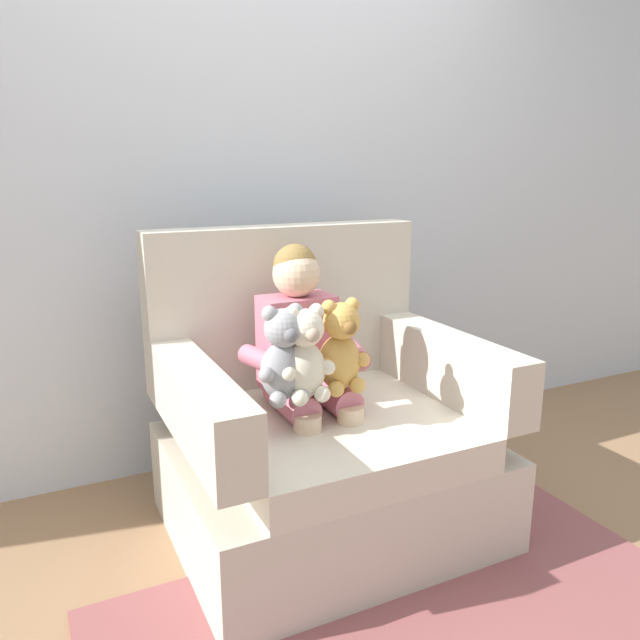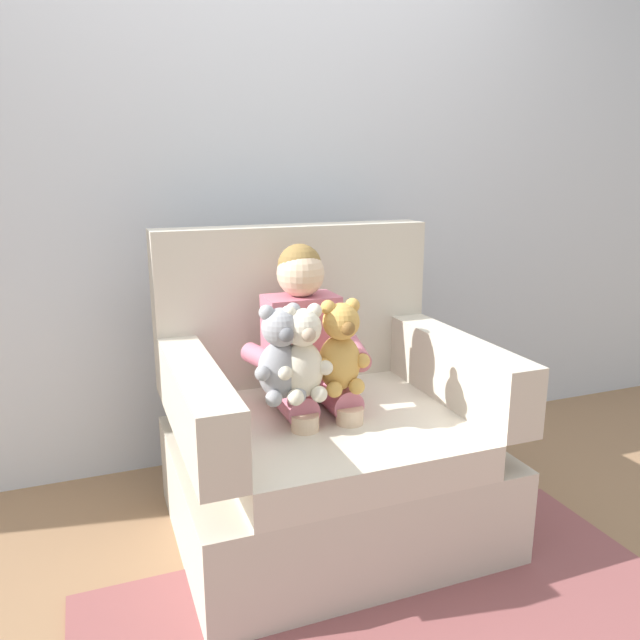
# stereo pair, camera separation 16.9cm
# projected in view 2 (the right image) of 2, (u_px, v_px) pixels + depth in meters

# --- Properties ---
(ground_plane) EXTENTS (8.00, 8.00, 0.00)m
(ground_plane) POSITION_uv_depth(u_px,v_px,m) (329.00, 527.00, 2.30)
(ground_plane) COLOR #936D4C
(back_wall) EXTENTS (6.00, 0.10, 2.60)m
(back_wall) POSITION_uv_depth(u_px,v_px,m) (264.00, 167.00, 2.69)
(back_wall) COLOR silver
(back_wall) RESTS_ON ground
(armchair) EXTENTS (1.09, 0.92, 1.08)m
(armchair) POSITION_uv_depth(u_px,v_px,m) (325.00, 437.00, 2.26)
(armchair) COLOR beige
(armchair) RESTS_ON ground
(seated_child) EXTENTS (0.45, 0.39, 0.82)m
(seated_child) POSITION_uv_depth(u_px,v_px,m) (307.00, 350.00, 2.18)
(seated_child) COLOR #C66B7F
(seated_child) RESTS_ON armchair
(plush_cream) EXTENTS (0.19, 0.15, 0.31)m
(plush_cream) POSITION_uv_depth(u_px,v_px,m) (302.00, 356.00, 1.98)
(plush_cream) COLOR silver
(plush_cream) RESTS_ON armchair
(plush_honey) EXTENTS (0.19, 0.15, 0.32)m
(plush_honey) POSITION_uv_depth(u_px,v_px,m) (340.00, 349.00, 2.04)
(plush_honey) COLOR gold
(plush_honey) RESTS_ON armchair
(plush_grey) EXTENTS (0.19, 0.15, 0.32)m
(plush_grey) POSITION_uv_depth(u_px,v_px,m) (281.00, 356.00, 1.97)
(plush_grey) COLOR #9E9EA3
(plush_grey) RESTS_ON armchair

